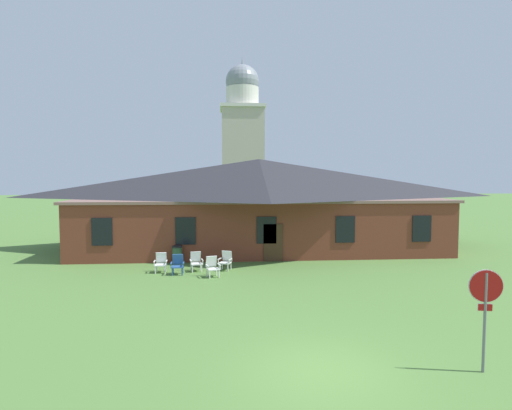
{
  "coord_description": "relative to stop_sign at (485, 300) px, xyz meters",
  "views": [
    {
      "loc": [
        -2.35,
        -9.74,
        4.74
      ],
      "look_at": [
        -0.97,
        8.22,
        3.5
      ],
      "focal_mm": 29.5,
      "sensor_mm": 36.0,
      "label": 1
    }
  ],
  "objects": [
    {
      "name": "stop_sign",
      "position": [
        0.0,
        0.0,
        0.0
      ],
      "size": [
        0.79,
        0.19,
        2.52
      ],
      "color": "slate",
      "rests_on": "ground"
    },
    {
      "name": "brick_building",
      "position": [
        -3.89,
        18.58,
        1.21
      ],
      "size": [
        23.11,
        10.4,
        5.88
      ],
      "color": "brown",
      "rests_on": "ground"
    },
    {
      "name": "dome_tower",
      "position": [
        -4.02,
        40.3,
        6.68
      ],
      "size": [
        5.18,
        5.18,
        18.57
      ],
      "color": "#BCB29E",
      "rests_on": "ground"
    },
    {
      "name": "ground_plane",
      "position": [
        -3.89,
        0.31,
        -1.78
      ],
      "size": [
        200.0,
        200.0,
        0.0
      ],
      "primitive_type": "plane",
      "color": "#517A38"
    },
    {
      "name": "lawn_chair_left_end",
      "position": [
        -7.64,
        11.52,
        -1.28
      ],
      "size": [
        0.72,
        0.76,
        0.96
      ],
      "color": "silver",
      "rests_on": "ground"
    },
    {
      "name": "lawn_chair_middle",
      "position": [
        -6.8,
        10.27,
        -1.28
      ],
      "size": [
        0.75,
        0.8,
        0.96
      ],
      "color": "silver",
      "rests_on": "ground"
    },
    {
      "name": "lawn_chair_right_end",
      "position": [
        -6.16,
        11.63,
        -1.28
      ],
      "size": [
        0.77,
        0.82,
        0.96
      ],
      "color": "silver",
      "rests_on": "ground"
    },
    {
      "name": "lawn_chair_by_porch",
      "position": [
        -9.36,
        11.39,
        -1.28
      ],
      "size": [
        0.66,
        0.69,
        0.96
      ],
      "color": "white",
      "rests_on": "ground"
    },
    {
      "name": "lawn_chair_near_door",
      "position": [
        -8.49,
        10.9,
        -1.28
      ],
      "size": [
        0.65,
        0.68,
        0.96
      ],
      "color": "#2D5693",
      "rests_on": "ground"
    },
    {
      "name": "trash_bin",
      "position": [
        -8.77,
        13.28,
        -1.29
      ],
      "size": [
        0.56,
        0.56,
        0.98
      ],
      "color": "#335638",
      "rests_on": "ground"
    }
  ]
}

